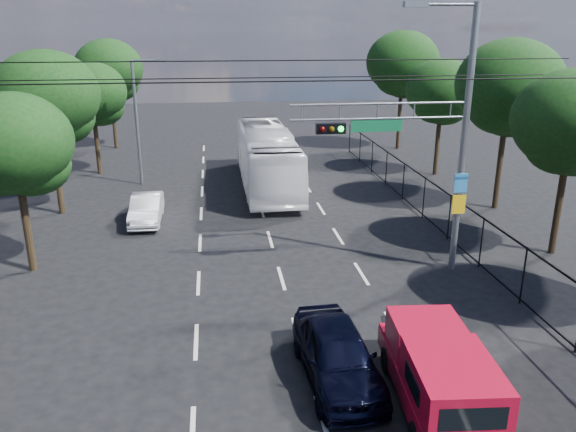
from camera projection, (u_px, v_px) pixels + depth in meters
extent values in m
plane|color=black|center=(324.00, 423.00, 12.96)|extent=(120.00, 120.00, 0.00)
cube|color=beige|center=(196.00, 341.00, 16.34)|extent=(0.12, 2.00, 0.01)
cube|color=beige|center=(198.00, 283.00, 20.10)|extent=(0.12, 2.00, 0.01)
cube|color=beige|center=(200.00, 243.00, 23.86)|extent=(0.12, 2.00, 0.01)
cube|color=beige|center=(201.00, 213.00, 27.61)|extent=(0.12, 2.00, 0.01)
cube|color=beige|center=(202.00, 191.00, 31.37)|extent=(0.12, 2.00, 0.01)
cube|color=beige|center=(203.00, 174.00, 35.13)|extent=(0.12, 2.00, 0.01)
cube|color=beige|center=(203.00, 160.00, 38.89)|extent=(0.12, 2.00, 0.01)
cube|color=beige|center=(204.00, 148.00, 42.65)|extent=(0.12, 2.00, 0.01)
cube|color=beige|center=(324.00, 423.00, 12.96)|extent=(0.12, 2.00, 0.01)
cube|color=beige|center=(298.00, 334.00, 16.72)|extent=(0.12, 2.00, 0.01)
cube|color=beige|center=(281.00, 278.00, 20.48)|extent=(0.12, 2.00, 0.01)
cube|color=beige|center=(270.00, 239.00, 24.23)|extent=(0.12, 2.00, 0.01)
cube|color=beige|center=(262.00, 211.00, 27.99)|extent=(0.12, 2.00, 0.01)
cube|color=beige|center=(256.00, 189.00, 31.75)|extent=(0.12, 2.00, 0.01)
cube|color=beige|center=(251.00, 172.00, 35.51)|extent=(0.12, 2.00, 0.01)
cube|color=beige|center=(247.00, 158.00, 39.27)|extent=(0.12, 2.00, 0.01)
cube|color=beige|center=(243.00, 147.00, 43.03)|extent=(0.12, 2.00, 0.01)
cube|color=beige|center=(447.00, 412.00, 13.34)|extent=(0.12, 2.00, 0.01)
cube|color=beige|center=(395.00, 327.00, 17.10)|extent=(0.12, 2.00, 0.01)
cube|color=beige|center=(361.00, 274.00, 20.85)|extent=(0.12, 2.00, 0.01)
cube|color=beige|center=(338.00, 236.00, 24.61)|extent=(0.12, 2.00, 0.01)
cube|color=beige|center=(321.00, 209.00, 28.37)|extent=(0.12, 2.00, 0.01)
cube|color=beige|center=(308.00, 187.00, 32.13)|extent=(0.12, 2.00, 0.01)
cube|color=beige|center=(297.00, 171.00, 35.89)|extent=(0.12, 2.00, 0.01)
cube|color=beige|center=(289.00, 157.00, 39.65)|extent=(0.12, 2.00, 0.01)
cube|color=beige|center=(282.00, 146.00, 43.41)|extent=(0.12, 2.00, 0.01)
cylinder|color=slate|center=(463.00, 145.00, 19.79)|extent=(0.24, 0.24, 9.50)
cylinder|color=slate|center=(448.00, 4.00, 18.18)|extent=(2.00, 0.10, 0.10)
cube|color=slate|center=(416.00, 4.00, 18.04)|extent=(0.80, 0.25, 0.18)
cylinder|color=slate|center=(381.00, 104.00, 18.92)|extent=(6.20, 0.08, 0.08)
cylinder|color=slate|center=(380.00, 118.00, 19.08)|extent=(6.20, 0.08, 0.08)
cube|color=black|center=(331.00, 128.00, 18.96)|extent=(1.00, 0.28, 0.35)
sphere|color=#3F0505|center=(322.00, 129.00, 18.78)|extent=(0.20, 0.20, 0.20)
sphere|color=#4C3805|center=(332.00, 129.00, 18.82)|extent=(0.20, 0.20, 0.20)
sphere|color=#0CE533|center=(341.00, 129.00, 18.86)|extent=(0.20, 0.20, 0.20)
cube|color=#0D6037|center=(377.00, 126.00, 19.15)|extent=(1.80, 0.05, 0.40)
cube|color=#297AC1|center=(461.00, 183.00, 20.08)|extent=(0.50, 0.04, 0.70)
cube|color=yellow|center=(459.00, 204.00, 20.34)|extent=(0.50, 0.04, 0.70)
cylinder|color=slate|center=(451.00, 110.00, 19.32)|extent=(0.05, 0.05, 0.50)
cylinder|color=slate|center=(414.00, 110.00, 19.15)|extent=(0.05, 0.05, 0.50)
cylinder|color=slate|center=(377.00, 111.00, 18.99)|extent=(0.05, 0.05, 0.50)
cylinder|color=slate|center=(340.00, 112.00, 18.82)|extent=(0.05, 0.05, 0.50)
cylinder|color=slate|center=(302.00, 113.00, 18.66)|extent=(0.05, 0.05, 0.50)
cylinder|color=slate|center=(137.00, 124.00, 31.70)|extent=(0.18, 0.18, 7.00)
cylinder|color=slate|center=(146.00, 60.00, 30.69)|extent=(1.60, 0.09, 0.09)
cube|color=slate|center=(163.00, 60.00, 30.80)|extent=(0.60, 0.22, 0.15)
cylinder|color=black|center=(289.00, 81.00, 16.31)|extent=(22.00, 0.04, 0.04)
cylinder|color=black|center=(275.00, 61.00, 19.47)|extent=(22.00, 0.04, 0.04)
cylinder|color=black|center=(271.00, 78.00, 21.10)|extent=(22.00, 0.04, 0.04)
cube|color=black|center=(442.00, 190.00, 24.58)|extent=(0.04, 34.00, 0.06)
cube|color=black|center=(439.00, 228.00, 25.15)|extent=(0.04, 34.00, 0.06)
cylinder|color=black|center=(523.00, 276.00, 18.30)|extent=(0.06, 0.06, 2.00)
cylinder|color=black|center=(481.00, 243.00, 21.12)|extent=(0.06, 0.06, 2.00)
cylinder|color=black|center=(449.00, 217.00, 23.94)|extent=(0.06, 0.06, 2.00)
cylinder|color=black|center=(424.00, 197.00, 26.76)|extent=(0.06, 0.06, 2.00)
cylinder|color=black|center=(403.00, 181.00, 29.58)|extent=(0.06, 0.06, 2.00)
cylinder|color=black|center=(386.00, 168.00, 32.40)|extent=(0.06, 0.06, 2.00)
cylinder|color=black|center=(372.00, 157.00, 35.21)|extent=(0.06, 0.06, 2.00)
cylinder|color=black|center=(360.00, 147.00, 38.03)|extent=(0.06, 0.06, 2.00)
cylinder|color=black|center=(350.00, 139.00, 40.85)|extent=(0.06, 0.06, 2.00)
cylinder|color=black|center=(559.00, 203.00, 22.16)|extent=(0.28, 0.28, 4.20)
ellipsoid|color=black|center=(572.00, 120.00, 21.12)|extent=(4.50, 4.50, 3.83)
ellipsoid|color=black|center=(573.00, 145.00, 21.78)|extent=(3.00, 3.00, 2.40)
ellipsoid|color=black|center=(563.00, 144.00, 21.17)|extent=(2.85, 2.85, 2.28)
cylinder|color=black|center=(500.00, 162.00, 27.79)|extent=(0.28, 0.28, 4.76)
ellipsoid|color=black|center=(510.00, 85.00, 26.60)|extent=(5.10, 5.10, 4.33)
ellipsoid|color=black|center=(511.00, 109.00, 27.31)|extent=(3.40, 3.40, 2.72)
ellipsoid|color=black|center=(502.00, 107.00, 26.69)|extent=(3.23, 3.23, 2.58)
cylinder|color=black|center=(438.00, 142.00, 34.43)|extent=(0.28, 0.28, 4.03)
ellipsoid|color=black|center=(442.00, 90.00, 33.42)|extent=(4.32, 4.32, 3.67)
ellipsoid|color=black|center=(445.00, 106.00, 34.08)|extent=(2.88, 2.88, 2.30)
ellipsoid|color=black|center=(436.00, 105.00, 33.47)|extent=(2.74, 2.74, 2.19)
cylinder|color=black|center=(399.00, 116.00, 41.83)|extent=(0.28, 0.28, 4.93)
ellipsoid|color=black|center=(403.00, 62.00, 40.60)|extent=(5.28, 5.28, 4.49)
ellipsoid|color=black|center=(406.00, 79.00, 41.33)|extent=(3.52, 3.52, 2.82)
ellipsoid|color=black|center=(398.00, 77.00, 40.70)|extent=(3.34, 3.34, 2.68)
cylinder|color=black|center=(26.00, 222.00, 20.59)|extent=(0.28, 0.28, 3.81)
ellipsoid|color=black|center=(14.00, 142.00, 19.64)|extent=(4.08, 4.08, 3.47)
ellipsoid|color=black|center=(32.00, 166.00, 20.27)|extent=(2.72, 2.72, 2.18)
ellipsoid|color=black|center=(5.00, 166.00, 19.67)|extent=(2.58, 2.58, 2.07)
cylinder|color=black|center=(57.00, 169.00, 26.98)|extent=(0.28, 0.28, 4.48)
ellipsoid|color=black|center=(47.00, 95.00, 25.87)|extent=(4.80, 4.80, 4.08)
ellipsoid|color=black|center=(60.00, 118.00, 26.55)|extent=(3.20, 3.20, 2.56)
ellipsoid|color=black|center=(40.00, 116.00, 25.94)|extent=(3.04, 3.04, 2.43)
cylinder|color=black|center=(97.00, 143.00, 34.64)|extent=(0.28, 0.28, 3.92)
ellipsoid|color=black|center=(91.00, 92.00, 33.66)|extent=(4.20, 4.20, 3.57)
ellipsoid|color=black|center=(101.00, 108.00, 34.31)|extent=(2.80, 2.80, 2.24)
ellipsoid|color=black|center=(86.00, 106.00, 33.70)|extent=(2.66, 2.66, 2.13)
cylinder|color=black|center=(114.00, 118.00, 42.03)|extent=(0.28, 0.28, 4.59)
ellipsoid|color=black|center=(109.00, 68.00, 40.88)|extent=(4.92, 4.92, 4.18)
ellipsoid|color=black|center=(117.00, 84.00, 41.58)|extent=(3.28, 3.28, 2.62)
ellipsoid|color=black|center=(105.00, 82.00, 40.96)|extent=(3.12, 3.12, 2.49)
cylinder|color=black|center=(388.00, 360.00, 14.84)|extent=(0.30, 0.69, 0.67)
cylinder|color=black|center=(448.00, 358.00, 14.92)|extent=(0.30, 0.69, 0.67)
cube|color=maroon|center=(436.00, 384.00, 13.40)|extent=(2.21, 4.91, 0.53)
cube|color=maroon|center=(413.00, 335.00, 15.41)|extent=(1.80, 0.67, 0.52)
cube|color=black|center=(411.00, 322.00, 15.57)|extent=(1.65, 0.52, 0.29)
cube|color=maroon|center=(425.00, 335.00, 14.22)|extent=(1.84, 1.62, 0.91)
cube|color=black|center=(433.00, 348.00, 13.52)|extent=(1.48, 0.17, 0.52)
cube|color=maroon|center=(453.00, 383.00, 12.16)|extent=(1.97, 2.57, 1.00)
cube|color=black|center=(494.00, 381.00, 12.19)|extent=(0.13, 1.14, 0.43)
cube|color=black|center=(412.00, 383.00, 12.11)|extent=(0.13, 1.14, 0.43)
cube|color=black|center=(473.00, 419.00, 11.01)|extent=(1.38, 0.16, 0.52)
imported|color=black|center=(337.00, 354.00, 14.36)|extent=(1.97, 4.45, 1.49)
imported|color=white|center=(267.00, 158.00, 31.92)|extent=(2.80, 11.94, 3.32)
imported|color=silver|center=(146.00, 209.00, 26.26)|extent=(1.36, 3.87, 1.27)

